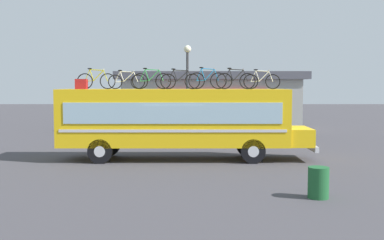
% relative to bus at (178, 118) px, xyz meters
% --- Properties ---
extents(ground_plane, '(120.00, 120.00, 0.00)m').
position_rel_bus_xyz_m(ground_plane, '(-0.17, 0.00, -1.84)').
color(ground_plane, '#423F44').
extents(bus, '(11.15, 2.48, 3.13)m').
position_rel_bus_xyz_m(bus, '(0.00, 0.00, 0.00)').
color(bus, yellow).
rests_on(bus, ground).
extents(luggage_bag_1, '(0.50, 0.38, 0.44)m').
position_rel_bus_xyz_m(luggage_bag_1, '(-4.21, -0.11, 1.52)').
color(luggage_bag_1, maroon).
rests_on(luggage_bag_1, bus).
extents(rooftop_bicycle_1, '(1.70, 0.44, 0.93)m').
position_rel_bus_xyz_m(rooftop_bicycle_1, '(-3.59, 0.01, 1.68)').
color(rooftop_bicycle_1, black).
rests_on(rooftop_bicycle_1, bus).
extents(rooftop_bicycle_2, '(1.67, 0.44, 0.86)m').
position_rel_bus_xyz_m(rooftop_bicycle_2, '(-2.31, 0.37, 1.66)').
color(rooftop_bicycle_2, black).
rests_on(rooftop_bicycle_2, bus).
extents(rooftop_bicycle_3, '(1.73, 0.44, 0.94)m').
position_rel_bus_xyz_m(rooftop_bicycle_3, '(-1.14, -0.02, 1.68)').
color(rooftop_bicycle_3, black).
rests_on(rooftop_bicycle_3, bus).
extents(rooftop_bicycle_4, '(1.73, 0.44, 0.90)m').
position_rel_bus_xyz_m(rooftop_bicycle_4, '(0.12, -0.36, 1.67)').
color(rooftop_bicycle_4, black).
rests_on(rooftop_bicycle_4, bus).
extents(rooftop_bicycle_5, '(1.71, 0.44, 0.98)m').
position_rel_bus_xyz_m(rooftop_bicycle_5, '(1.32, 0.11, 1.70)').
color(rooftop_bicycle_5, black).
rests_on(rooftop_bicycle_5, bus).
extents(rooftop_bicycle_6, '(1.71, 0.44, 0.93)m').
position_rel_bus_xyz_m(rooftop_bicycle_6, '(2.54, -0.33, 1.68)').
color(rooftop_bicycle_6, black).
rests_on(rooftop_bicycle_6, bus).
extents(rooftop_bicycle_7, '(1.62, 0.44, 0.88)m').
position_rel_bus_xyz_m(rooftop_bicycle_7, '(3.69, -0.12, 1.66)').
color(rooftop_bicycle_7, black).
rests_on(rooftop_bicycle_7, bus).
extents(roadside_building, '(13.43, 6.80, 4.24)m').
position_rel_bus_xyz_m(roadside_building, '(2.00, 14.67, 0.32)').
color(roadside_building, '#9E9E99').
rests_on(roadside_building, ground).
extents(trash_bin, '(0.61, 0.61, 0.92)m').
position_rel_bus_xyz_m(trash_bin, '(4.35, -7.27, -1.38)').
color(trash_bin, '#1E592D').
rests_on(trash_bin, ground).
extents(street_lamp, '(0.39, 0.39, 5.41)m').
position_rel_bus_xyz_m(street_lamp, '(0.40, 4.38, 1.72)').
color(street_lamp, '#38383D').
rests_on(street_lamp, ground).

